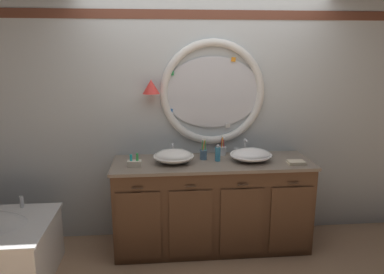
{
  "coord_description": "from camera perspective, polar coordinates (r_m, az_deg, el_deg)",
  "views": [
    {
      "loc": [
        -0.48,
        -3.23,
        1.99
      ],
      "look_at": [
        -0.16,
        0.25,
        1.16
      ],
      "focal_mm": 34.59,
      "sensor_mm": 36.0,
      "label": 1
    }
  ],
  "objects": [
    {
      "name": "folded_hand_towel",
      "position": [
        3.72,
        15.74,
        -3.8
      ],
      "size": [
        0.17,
        0.12,
        0.03
      ],
      "color": "beige",
      "rests_on": "vanity_counter"
    },
    {
      "name": "ground_plane",
      "position": [
        3.82,
        2.9,
        -18.0
      ],
      "size": [
        14.0,
        14.0,
        0.0
      ],
      "primitive_type": "plane",
      "color": "tan"
    },
    {
      "name": "faucet_set_right",
      "position": [
        3.94,
        8.18,
        -1.71
      ],
      "size": [
        0.23,
        0.13,
        0.17
      ],
      "color": "silver",
      "rests_on": "vanity_counter"
    },
    {
      "name": "sink_basin_left",
      "position": [
        3.59,
        -2.84,
        -3.0
      ],
      "size": [
        0.4,
        0.4,
        0.14
      ],
      "color": "white",
      "rests_on": "vanity_counter"
    },
    {
      "name": "soap_dispenser",
      "position": [
        3.66,
        4.0,
        -2.59
      ],
      "size": [
        0.05,
        0.06,
        0.17
      ],
      "color": "#388EBC",
      "rests_on": "vanity_counter"
    },
    {
      "name": "toothbrush_holder_right",
      "position": [
        3.88,
        4.7,
        -2.01
      ],
      "size": [
        0.09,
        0.09,
        0.22
      ],
      "color": "silver",
      "rests_on": "vanity_counter"
    },
    {
      "name": "toiletry_basket",
      "position": [
        3.55,
        -8.88,
        -3.94
      ],
      "size": [
        0.13,
        0.08,
        0.13
      ],
      "color": "beige",
      "rests_on": "vanity_counter"
    },
    {
      "name": "sink_basin_right",
      "position": [
        3.7,
        9.06,
        -2.74
      ],
      "size": [
        0.42,
        0.42,
        0.13
      ],
      "color": "white",
      "rests_on": "vanity_counter"
    },
    {
      "name": "back_wall_assembly",
      "position": [
        3.9,
        1.99,
        3.54
      ],
      "size": [
        6.4,
        0.26,
        2.6
      ],
      "color": "silver",
      "rests_on": "ground_plane"
    },
    {
      "name": "toothbrush_holder_left",
      "position": [
        3.71,
        1.76,
        -2.57
      ],
      "size": [
        0.08,
        0.08,
        0.22
      ],
      "color": "slate",
      "rests_on": "vanity_counter"
    },
    {
      "name": "vanity_counter",
      "position": [
        3.83,
        3.04,
        -10.25
      ],
      "size": [
        1.96,
        0.66,
        0.91
      ],
      "color": "brown",
      "rests_on": "ground_plane"
    },
    {
      "name": "faucet_set_left",
      "position": [
        3.84,
        -3.0,
        -2.15
      ],
      "size": [
        0.23,
        0.13,
        0.13
      ],
      "color": "silver",
      "rests_on": "vanity_counter"
    }
  ]
}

